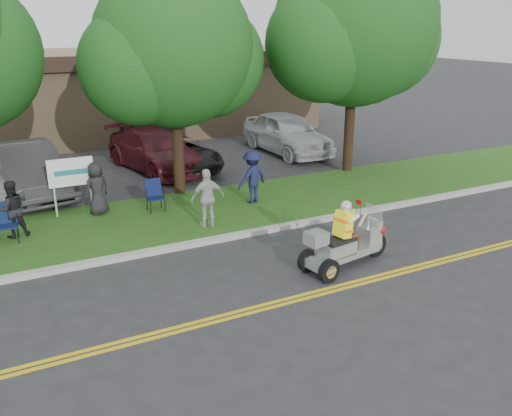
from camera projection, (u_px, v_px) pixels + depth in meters
name	position (u px, v px, depth m)	size (l,w,h in m)	color
ground	(274.00, 291.00, 11.37)	(120.00, 120.00, 0.00)	#28282B
centerline_near	(288.00, 303.00, 10.88)	(60.00, 0.10, 0.01)	gold
centerline_far	(284.00, 300.00, 11.02)	(60.00, 0.10, 0.01)	gold
curb	(216.00, 239.00, 13.92)	(60.00, 0.25, 0.12)	#A8A89E
grass_verge	(187.00, 214.00, 15.72)	(60.00, 4.00, 0.10)	#234E14
commercial_building	(128.00, 91.00, 27.53)	(18.00, 8.20, 4.00)	#9E7F5B
tree_mid	(175.00, 54.00, 16.24)	(5.88, 4.80, 7.05)	#332114
tree_right	(356.00, 32.00, 18.69)	(6.86, 5.60, 8.07)	#332114
business_sign	(71.00, 175.00, 15.26)	(1.25, 0.06, 1.75)	silver
trike_scooter	(345.00, 245.00, 12.30)	(2.48, 0.96, 1.62)	black
lawn_chair_a	(6.00, 220.00, 13.56)	(0.56, 0.58, 0.99)	black
lawn_chair_b	(154.00, 193.00, 15.78)	(0.50, 0.52, 0.93)	black
spectator_adult_mid	(12.00, 209.00, 13.74)	(0.72, 0.56, 1.49)	black
spectator_adult_right	(208.00, 198.00, 14.44)	(0.94, 0.39, 1.60)	#BABBB4
spectator_chair_a	(252.00, 177.00, 16.37)	(1.04, 0.60, 1.61)	#161B3E
spectator_chair_b	(97.00, 188.00, 15.41)	(0.74, 0.48, 1.51)	black
parked_car_left	(27.00, 170.00, 17.39)	(1.77, 5.07, 1.67)	#323234
parked_car_mid	(176.00, 153.00, 20.58)	(2.06, 4.48, 1.24)	black
parked_car_right	(156.00, 150.00, 20.46)	(2.08, 5.12, 1.49)	#471017
parked_car_far_right	(287.00, 133.00, 23.04)	(2.05, 5.10, 1.74)	#B4B7BC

